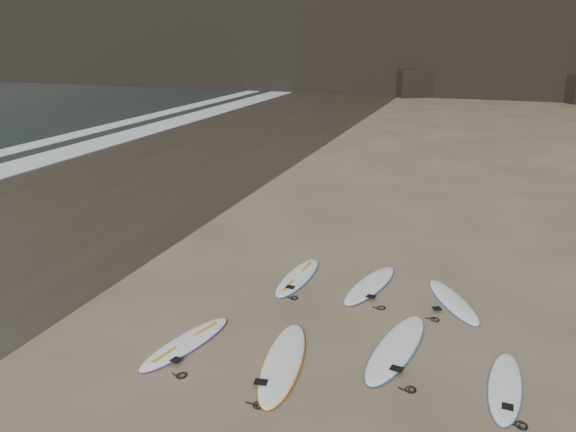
# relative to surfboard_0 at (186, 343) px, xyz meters

# --- Properties ---
(ground) EXTENTS (240.00, 240.00, 0.00)m
(ground) POSITION_rel_surfboard_0_xyz_m (4.04, 0.80, -0.04)
(ground) COLOR #897559
(ground) RESTS_ON ground
(wet_sand) EXTENTS (12.00, 200.00, 0.01)m
(wet_sand) POSITION_rel_surfboard_0_xyz_m (-8.96, 10.80, -0.04)
(wet_sand) COLOR #383026
(wet_sand) RESTS_ON ground
(foam_near) EXTENTS (2.20, 200.00, 0.05)m
(foam_near) POSITION_rel_surfboard_0_xyz_m (-14.46, 10.80, -0.02)
(foam_near) COLOR white
(foam_near) RESTS_ON ground
(surfboard_0) EXTENTS (1.12, 2.42, 0.08)m
(surfboard_0) POSITION_rel_surfboard_0_xyz_m (0.00, 0.00, 0.00)
(surfboard_0) COLOR white
(surfboard_0) RESTS_ON ground
(surfboard_1) EXTENTS (1.10, 2.85, 0.10)m
(surfboard_1) POSITION_rel_surfboard_0_xyz_m (1.99, -0.00, 0.01)
(surfboard_1) COLOR white
(surfboard_1) RESTS_ON ground
(surfboard_2) EXTENTS (1.12, 2.87, 0.10)m
(surfboard_2) POSITION_rel_surfboard_0_xyz_m (3.85, 1.17, 0.01)
(surfboard_2) COLOR white
(surfboard_2) RESTS_ON ground
(surfboard_3) EXTENTS (0.62, 2.23, 0.08)m
(surfboard_3) POSITION_rel_surfboard_0_xyz_m (5.78, 0.57, -0.00)
(surfboard_3) COLOR white
(surfboard_3) RESTS_ON ground
(surfboard_5) EXTENTS (0.71, 2.45, 0.09)m
(surfboard_5) POSITION_rel_surfboard_0_xyz_m (1.06, 3.61, 0.00)
(surfboard_5) COLOR white
(surfboard_5) RESTS_ON ground
(surfboard_6) EXTENTS (1.13, 2.55, 0.09)m
(surfboard_6) POSITION_rel_surfboard_0_xyz_m (2.82, 3.75, 0.00)
(surfboard_6) COLOR white
(surfboard_6) RESTS_ON ground
(surfboard_7) EXTENTS (1.55, 2.22, 0.08)m
(surfboard_7) POSITION_rel_surfboard_0_xyz_m (4.73, 3.54, -0.00)
(surfboard_7) COLOR white
(surfboard_7) RESTS_ON ground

